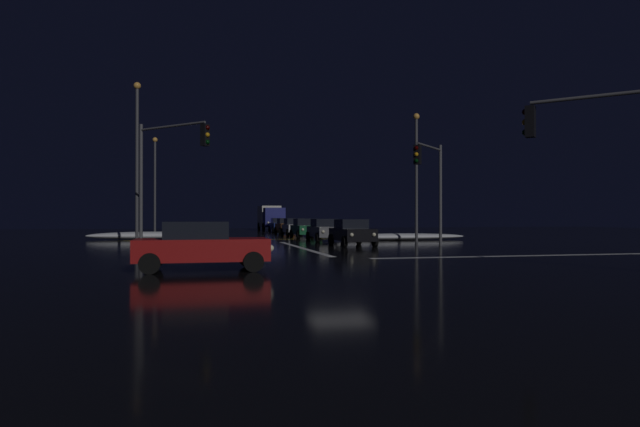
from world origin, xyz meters
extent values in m
cube|color=black|center=(0.00, 0.00, -0.05)|extent=(120.00, 120.00, 0.10)
cube|color=white|center=(0.00, 8.09, 0.00)|extent=(0.35, 13.84, 0.01)
cube|color=yellow|center=(0.00, 19.69, 0.00)|extent=(22.00, 0.15, 0.01)
cube|color=white|center=(8.19, 0.00, 0.00)|extent=(13.84, 0.40, 0.01)
ellipsoid|color=white|center=(-8.89, 21.67, 0.30)|extent=(9.44, 1.50, 0.59)
ellipsoid|color=white|center=(8.89, 16.33, 0.25)|extent=(10.51, 1.50, 0.49)
cube|color=black|center=(3.38, 9.72, 0.67)|extent=(1.80, 4.20, 0.70)
cube|color=black|center=(3.38, 9.92, 1.29)|extent=(1.60, 2.00, 0.55)
cylinder|color=black|center=(4.28, 8.17, 0.32)|extent=(0.22, 0.64, 0.64)
cylinder|color=black|center=(2.48, 8.17, 0.32)|extent=(0.22, 0.64, 0.64)
cylinder|color=black|center=(4.28, 11.27, 0.32)|extent=(0.22, 0.64, 0.64)
cylinder|color=black|center=(2.48, 11.27, 0.32)|extent=(0.22, 0.64, 0.64)
sphere|color=#F9EFC6|center=(4.03, 7.60, 0.72)|extent=(0.22, 0.22, 0.22)
sphere|color=#F9EFC6|center=(2.73, 7.60, 0.72)|extent=(0.22, 0.22, 0.22)
cube|color=slate|center=(3.29, 16.13, 0.67)|extent=(1.80, 4.20, 0.70)
cube|color=black|center=(3.29, 16.33, 1.29)|extent=(1.60, 2.00, 0.55)
cylinder|color=black|center=(4.19, 14.58, 0.32)|extent=(0.22, 0.64, 0.64)
cylinder|color=black|center=(2.39, 14.58, 0.32)|extent=(0.22, 0.64, 0.64)
cylinder|color=black|center=(4.19, 17.68, 0.32)|extent=(0.22, 0.64, 0.64)
cylinder|color=black|center=(2.39, 17.68, 0.32)|extent=(0.22, 0.64, 0.64)
sphere|color=#F9EFC6|center=(3.94, 14.01, 0.72)|extent=(0.22, 0.22, 0.22)
sphere|color=#F9EFC6|center=(2.64, 14.01, 0.72)|extent=(0.22, 0.22, 0.22)
cube|color=#14512D|center=(3.12, 22.22, 0.67)|extent=(1.80, 4.20, 0.70)
cube|color=black|center=(3.12, 22.42, 1.29)|extent=(1.60, 2.00, 0.55)
cylinder|color=black|center=(4.02, 20.67, 0.32)|extent=(0.22, 0.64, 0.64)
cylinder|color=black|center=(2.22, 20.67, 0.32)|extent=(0.22, 0.64, 0.64)
cylinder|color=black|center=(4.02, 23.77, 0.32)|extent=(0.22, 0.64, 0.64)
cylinder|color=black|center=(2.22, 23.77, 0.32)|extent=(0.22, 0.64, 0.64)
sphere|color=#F9EFC6|center=(3.77, 20.10, 0.72)|extent=(0.22, 0.22, 0.22)
sphere|color=#F9EFC6|center=(2.47, 20.10, 0.72)|extent=(0.22, 0.22, 0.22)
cube|color=silver|center=(3.23, 27.77, 0.67)|extent=(1.80, 4.20, 0.70)
cube|color=black|center=(3.23, 27.97, 1.29)|extent=(1.60, 2.00, 0.55)
cylinder|color=black|center=(4.13, 26.22, 0.32)|extent=(0.22, 0.64, 0.64)
cylinder|color=black|center=(2.33, 26.22, 0.32)|extent=(0.22, 0.64, 0.64)
cylinder|color=black|center=(4.13, 29.32, 0.32)|extent=(0.22, 0.64, 0.64)
cylinder|color=black|center=(2.33, 29.32, 0.32)|extent=(0.22, 0.64, 0.64)
sphere|color=#F9EFC6|center=(3.88, 25.65, 0.72)|extent=(0.22, 0.22, 0.22)
sphere|color=#F9EFC6|center=(2.58, 25.65, 0.72)|extent=(0.22, 0.22, 0.22)
cube|color=#C66014|center=(3.51, 33.83, 0.67)|extent=(1.80, 4.20, 0.70)
cube|color=black|center=(3.51, 34.03, 1.29)|extent=(1.60, 2.00, 0.55)
cylinder|color=black|center=(4.41, 32.28, 0.32)|extent=(0.22, 0.64, 0.64)
cylinder|color=black|center=(2.61, 32.28, 0.32)|extent=(0.22, 0.64, 0.64)
cylinder|color=black|center=(4.41, 35.38, 0.32)|extent=(0.22, 0.64, 0.64)
cylinder|color=black|center=(2.61, 35.38, 0.32)|extent=(0.22, 0.64, 0.64)
sphere|color=#F9EFC6|center=(4.16, 31.71, 0.72)|extent=(0.22, 0.22, 0.22)
sphere|color=#F9EFC6|center=(2.86, 31.71, 0.72)|extent=(0.22, 0.22, 0.22)
cube|color=navy|center=(3.66, 39.60, 0.67)|extent=(1.80, 4.20, 0.70)
cube|color=black|center=(3.66, 39.80, 1.29)|extent=(1.60, 2.00, 0.55)
cylinder|color=black|center=(4.56, 38.05, 0.32)|extent=(0.22, 0.64, 0.64)
cylinder|color=black|center=(2.76, 38.05, 0.32)|extent=(0.22, 0.64, 0.64)
cylinder|color=black|center=(4.56, 41.15, 0.32)|extent=(0.22, 0.64, 0.64)
cylinder|color=black|center=(2.76, 41.15, 0.32)|extent=(0.22, 0.64, 0.64)
sphere|color=#F9EFC6|center=(4.31, 37.48, 0.72)|extent=(0.22, 0.22, 0.22)
sphere|color=#F9EFC6|center=(3.01, 37.48, 0.72)|extent=(0.22, 0.22, 0.22)
cube|color=navy|center=(3.61, 43.28, 1.63)|extent=(2.40, 2.20, 2.30)
cube|color=silver|center=(3.61, 47.78, 1.78)|extent=(2.40, 5.00, 2.60)
cylinder|color=black|center=(4.81, 43.88, 0.48)|extent=(0.28, 0.96, 0.96)
cylinder|color=black|center=(2.41, 43.88, 0.48)|extent=(0.28, 0.96, 0.96)
cylinder|color=black|center=(4.81, 48.58, 0.48)|extent=(0.28, 0.96, 0.96)
cylinder|color=black|center=(2.41, 48.58, 0.48)|extent=(0.28, 0.96, 0.96)
sphere|color=#F9EFC6|center=(4.46, 42.13, 1.03)|extent=(0.26, 0.26, 0.26)
sphere|color=#F9EFC6|center=(2.76, 42.13, 1.03)|extent=(0.26, 0.26, 0.26)
cube|color=maroon|center=(-5.54, -3.46, 0.67)|extent=(4.20, 1.80, 0.70)
cube|color=black|center=(-5.74, -3.46, 1.29)|extent=(2.00, 1.60, 0.55)
cylinder|color=black|center=(-3.99, -2.56, 0.32)|extent=(0.64, 0.22, 0.64)
cylinder|color=black|center=(-3.99, -4.36, 0.32)|extent=(0.64, 0.22, 0.64)
cylinder|color=black|center=(-7.09, -2.56, 0.32)|extent=(0.64, 0.22, 0.64)
cylinder|color=black|center=(-7.09, -4.36, 0.32)|extent=(0.64, 0.22, 0.64)
sphere|color=#F9EFC6|center=(-3.42, -2.81, 0.72)|extent=(0.22, 0.22, 0.22)
sphere|color=#F9EFC6|center=(-3.42, -4.11, 0.72)|extent=(0.22, 0.22, 0.22)
cylinder|color=#4C4C51|center=(-8.49, 8.49, 3.28)|extent=(0.18, 0.18, 6.57)
cylinder|color=#4C4C51|center=(-6.88, 6.88, 6.27)|extent=(3.29, 3.29, 0.12)
cube|color=black|center=(-5.28, 5.28, 5.64)|extent=(0.46, 0.46, 1.05)
sphere|color=black|center=(-5.17, 5.17, 5.99)|extent=(0.22, 0.22, 0.22)
sphere|color=orange|center=(-5.17, 5.17, 5.64)|extent=(0.22, 0.22, 0.22)
sphere|color=black|center=(-5.17, 5.17, 5.30)|extent=(0.22, 0.22, 0.22)
cylinder|color=#4C4C51|center=(8.49, 8.49, 2.99)|extent=(0.18, 0.18, 5.99)
cylinder|color=#4C4C51|center=(7.20, 7.20, 5.69)|extent=(2.65, 2.65, 0.12)
cube|color=black|center=(5.92, 5.92, 5.06)|extent=(0.46, 0.46, 1.05)
sphere|color=black|center=(5.81, 5.81, 5.41)|extent=(0.22, 0.22, 0.22)
sphere|color=orange|center=(5.81, 5.81, 5.06)|extent=(0.22, 0.22, 0.22)
sphere|color=black|center=(5.81, 5.81, 4.72)|extent=(0.22, 0.22, 0.22)
cylinder|color=#4C4C51|center=(6.84, -6.84, 5.54)|extent=(3.38, 3.38, 0.12)
cube|color=black|center=(5.19, -5.19, 4.91)|extent=(0.46, 0.46, 1.05)
sphere|color=black|center=(5.08, -5.08, 5.26)|extent=(0.22, 0.22, 0.22)
sphere|color=orange|center=(5.08, -5.08, 4.91)|extent=(0.22, 0.22, 0.22)
sphere|color=black|center=(5.08, -5.08, 4.57)|extent=(0.22, 0.22, 0.22)
cylinder|color=#424247|center=(-9.19, 13.69, 4.80)|extent=(0.20, 0.20, 9.59)
sphere|color=#F9AD47|center=(-9.19, 13.69, 9.77)|extent=(0.44, 0.44, 0.44)
cylinder|color=#424247|center=(9.19, 13.69, 4.24)|extent=(0.20, 0.20, 8.47)
sphere|color=#F9AD47|center=(9.19, 13.69, 8.65)|extent=(0.44, 0.44, 0.44)
cylinder|color=#424247|center=(-9.19, 29.69, 4.24)|extent=(0.20, 0.20, 8.47)
sphere|color=#F9AD47|center=(-9.19, 29.69, 8.65)|extent=(0.44, 0.44, 0.44)
camera|label=1|loc=(-5.82, -21.33, 1.73)|focal=30.55mm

